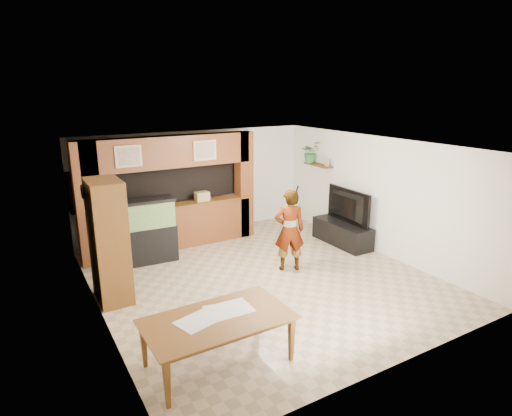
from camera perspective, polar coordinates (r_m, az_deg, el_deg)
floor at (r=8.51m, az=0.80°, el=-9.33°), size 6.50×6.50×0.00m
ceiling at (r=7.77m, az=0.88°, el=8.31°), size 6.50×6.50×0.00m
wall_back at (r=10.87m, az=-8.07°, el=3.34°), size 6.00×0.00×6.00m
wall_left at (r=7.05m, az=-20.58°, el=-4.39°), size 0.00×6.50×6.50m
wall_right at (r=9.88m, az=15.91°, el=1.64°), size 0.00×6.50×6.50m
partition at (r=9.98m, az=-11.75°, el=2.13°), size 4.20×0.99×2.60m
wall_clock at (r=7.85m, az=-22.07°, el=2.02°), size 0.05×0.25×0.25m
wall_shelf at (r=11.11m, az=8.29°, el=5.70°), size 0.25×0.90×0.04m
pantry_cabinet at (r=7.74m, az=-19.06°, el=-4.24°), size 0.54×0.88×2.15m
trash_can at (r=8.18m, az=-17.58°, el=-9.30°), size 0.27×0.27×0.49m
aquarium at (r=9.32m, az=-14.49°, el=-3.10°), size 1.25×0.47×1.38m
tv_stand at (r=10.41m, az=11.41°, el=-3.32°), size 0.57×1.56×0.52m
television at (r=10.22m, az=11.61°, el=0.20°), size 0.22×1.40×0.81m
photo_frame at (r=10.83m, az=9.44°, el=6.03°), size 0.03×0.15×0.19m
potted_plant at (r=11.28m, az=7.27°, el=7.41°), size 0.57×0.52×0.55m
person at (r=8.63m, az=4.48°, el=-2.98°), size 0.73×0.62×1.69m
microphone at (r=8.29m, az=5.52°, el=2.56°), size 0.03×0.09×0.14m
dining_table at (r=5.97m, az=-4.86°, el=-17.43°), size 1.97×1.12×0.69m
newspaper_a at (r=5.79m, az=-7.71°, el=-14.66°), size 0.64×0.53×0.01m
newspaper_b at (r=6.01m, az=-3.57°, el=-13.34°), size 0.62×0.46×0.01m
newspaper_c at (r=6.01m, az=-4.46°, el=-13.37°), size 0.56×0.46×0.01m
counter_box at (r=10.12m, az=-7.21°, el=1.55°), size 0.32×0.22×0.21m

